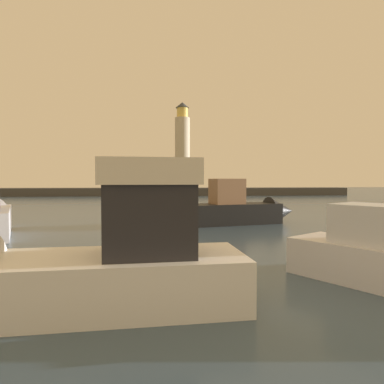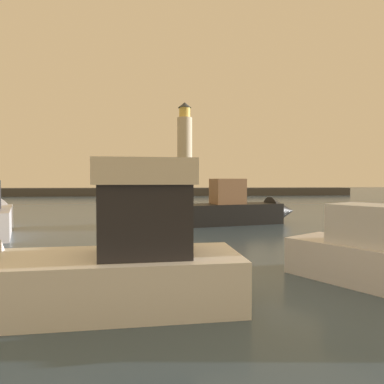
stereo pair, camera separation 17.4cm
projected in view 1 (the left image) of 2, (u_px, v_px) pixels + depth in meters
ground_plane at (174, 210)px, 34.23m from camera, size 220.00×220.00×0.00m
breakwater at (168, 192)px, 67.13m from camera, size 72.54×4.67×1.51m
lighthouse at (182, 147)px, 67.09m from camera, size 2.97×2.97×17.05m
motorboat_1 at (244, 209)px, 23.52m from camera, size 8.46×4.02×3.41m
motorboat_4 at (71, 266)px, 7.75m from camera, size 8.07×2.86×3.96m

